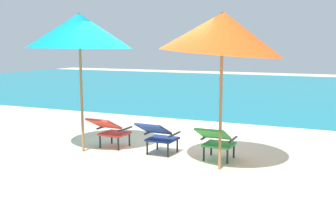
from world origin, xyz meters
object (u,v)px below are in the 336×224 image
at_px(lounge_chair_right, 216,140).
at_px(beach_umbrella_left, 79,31).
at_px(lounge_chair_left, 110,129).
at_px(beach_umbrella_right, 222,33).
at_px(lounge_chair_center, 158,135).

xyz_separation_m(lounge_chair_right, beach_umbrella_left, (-2.62, -0.34, 1.93)).
xyz_separation_m(lounge_chair_left, lounge_chair_right, (2.23, -0.04, 0.00)).
relative_size(beach_umbrella_left, beach_umbrella_right, 1.00).
bearing_deg(lounge_chair_center, lounge_chair_right, 1.25).
xyz_separation_m(lounge_chair_center, beach_umbrella_right, (1.32, -0.38, 1.86)).
height_order(lounge_chair_right, beach_umbrella_right, beach_umbrella_right).
bearing_deg(lounge_chair_center, lounge_chair_left, 176.90).
bearing_deg(beach_umbrella_left, lounge_chair_right, 7.45).
xyz_separation_m(lounge_chair_center, beach_umbrella_left, (-1.49, -0.32, 1.93)).
distance_m(beach_umbrella_left, beach_umbrella_right, 2.80).
bearing_deg(lounge_chair_center, beach_umbrella_left, -167.94).
bearing_deg(lounge_chair_left, beach_umbrella_right, -10.36).
bearing_deg(beach_umbrella_right, lounge_chair_right, 114.65).
height_order(lounge_chair_left, lounge_chair_center, same).
height_order(lounge_chair_left, lounge_chair_right, same).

